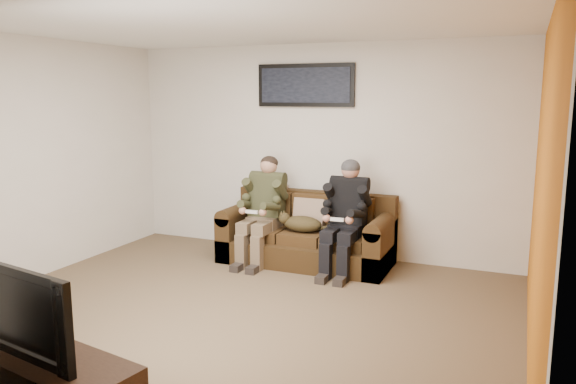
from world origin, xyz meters
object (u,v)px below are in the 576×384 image
at_px(person_right, 346,210).
at_px(cat, 301,223).
at_px(person_left, 263,204).
at_px(television, 34,308).
at_px(framed_poster, 305,85).
at_px(sofa, 308,236).

distance_m(person_right, cat, 0.58).
bearing_deg(person_left, person_right, 0.02).
distance_m(cat, television, 3.63).
xyz_separation_m(person_left, framed_poster, (0.31, 0.56, 1.40)).
height_order(person_left, television, person_left).
bearing_deg(person_left, cat, 0.58).
bearing_deg(cat, person_left, -179.42).
bearing_deg(framed_poster, cat, -73.04).
relative_size(person_left, person_right, 0.99).
height_order(person_right, framed_poster, framed_poster).
bearing_deg(framed_poster, person_left, -119.23).
distance_m(person_left, framed_poster, 1.54).
distance_m(person_left, person_right, 1.03).
distance_m(sofa, television, 3.81).
relative_size(person_left, television, 1.30).
relative_size(framed_poster, television, 1.29).
height_order(person_left, person_right, person_right).
bearing_deg(person_right, framed_poster, 141.85).
xyz_separation_m(framed_poster, television, (-0.13, -4.17, -1.37)).
xyz_separation_m(person_right, television, (-0.84, -3.61, 0.03)).
distance_m(person_left, television, 3.61).
relative_size(person_left, framed_poster, 1.01).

